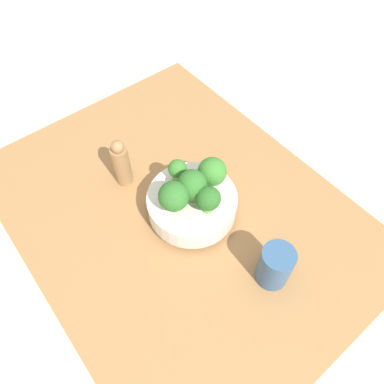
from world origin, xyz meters
TOP-DOWN VIEW (x-y plane):
  - ground_plane at (0.00, 0.00)m, footprint 6.00×6.00m
  - table at (0.00, 0.00)m, footprint 0.93×0.71m
  - bowl at (-0.03, -0.02)m, footprint 0.21×0.21m
  - broccoli_floret_center at (-0.03, -0.02)m, footprint 0.07×0.07m
  - broccoli_floret_front at (-0.03, -0.08)m, footprint 0.07×0.07m
  - broccoli_floret_right at (0.03, -0.03)m, footprint 0.04×0.04m
  - broccoli_floret_back at (-0.03, 0.03)m, footprint 0.07×0.07m
  - broccoli_floret_left at (-0.08, -0.03)m, footprint 0.06×0.06m
  - cup at (-0.27, -0.05)m, footprint 0.07×0.07m
  - pepper_mill at (0.16, 0.05)m, footprint 0.04×0.04m

SIDE VIEW (x-z plane):
  - ground_plane at x=0.00m, z-range 0.00..0.00m
  - table at x=0.00m, z-range 0.00..0.05m
  - bowl at x=-0.03m, z-range 0.05..0.12m
  - cup at x=-0.27m, z-range 0.05..0.15m
  - pepper_mill at x=0.16m, z-range 0.04..0.19m
  - broccoli_floret_right at x=0.03m, z-range 0.12..0.18m
  - broccoli_floret_left at x=-0.08m, z-range 0.12..0.19m
  - broccoli_floret_front at x=-0.03m, z-range 0.12..0.20m
  - broccoli_floret_center at x=-0.03m, z-range 0.12..0.20m
  - broccoli_floret_back at x=-0.03m, z-range 0.12..0.21m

